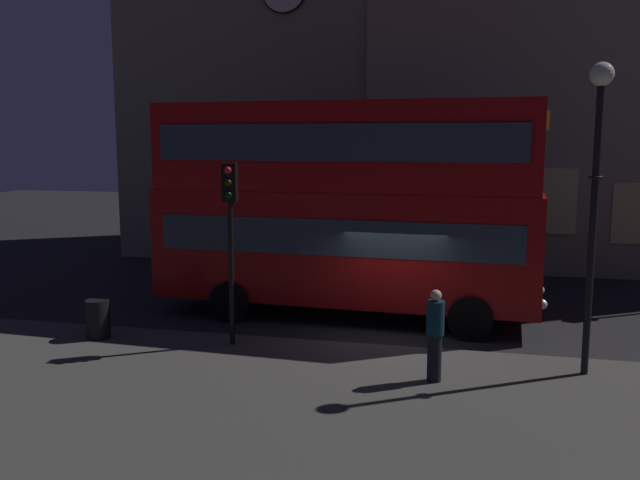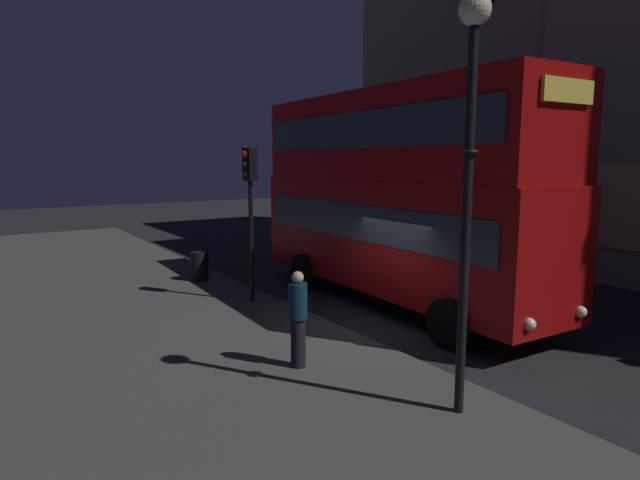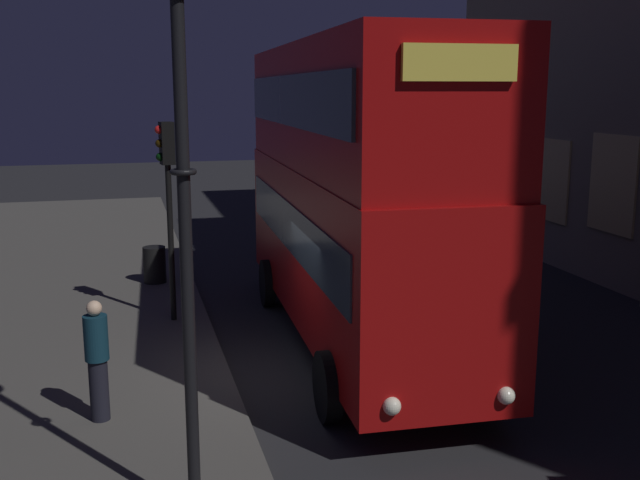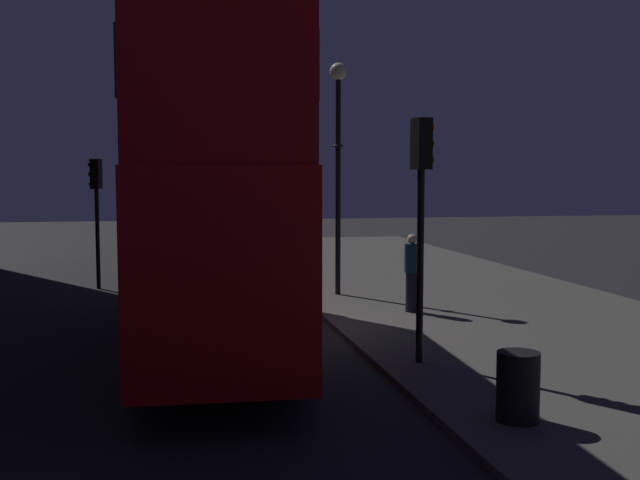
{
  "view_description": "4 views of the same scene",
  "coord_description": "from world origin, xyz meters",
  "px_view_note": "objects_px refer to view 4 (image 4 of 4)",
  "views": [
    {
      "loc": [
        1.92,
        -15.76,
        4.74
      ],
      "look_at": [
        -1.69,
        -0.3,
        2.38
      ],
      "focal_mm": 38.14,
      "sensor_mm": 36.0,
      "label": 1
    },
    {
      "loc": [
        9.26,
        -7.93,
        3.9
      ],
      "look_at": [
        -2.63,
        0.04,
        1.76
      ],
      "focal_mm": 29.91,
      "sensor_mm": 36.0,
      "label": 2
    },
    {
      "loc": [
        11.83,
        -2.54,
        4.85
      ],
      "look_at": [
        -2.0,
        1.15,
        1.95
      ],
      "focal_mm": 41.81,
      "sensor_mm": 36.0,
      "label": 3
    },
    {
      "loc": [
        -15.76,
        2.57,
        3.31
      ],
      "look_at": [
        -1.84,
        -0.25,
        2.09
      ],
      "focal_mm": 43.59,
      "sensor_mm": 36.0,
      "label": 4
    }
  ],
  "objects_px": {
    "traffic_light_far_side": "(96,195)",
    "pedestrian": "(412,272)",
    "double_decker_bus": "(214,181)",
    "litter_bin": "(518,387)",
    "traffic_light_near_kerb": "(422,188)",
    "street_lamp": "(338,135)"
  },
  "relations": [
    {
      "from": "traffic_light_near_kerb",
      "to": "litter_bin",
      "type": "height_order",
      "value": "traffic_light_near_kerb"
    },
    {
      "from": "double_decker_bus",
      "to": "street_lamp",
      "type": "bearing_deg",
      "value": -30.05
    },
    {
      "from": "street_lamp",
      "to": "litter_bin",
      "type": "bearing_deg",
      "value": 179.7
    },
    {
      "from": "traffic_light_far_side",
      "to": "pedestrian",
      "type": "xyz_separation_m",
      "value": [
        -6.02,
        -7.47,
        -1.63
      ]
    },
    {
      "from": "traffic_light_far_side",
      "to": "street_lamp",
      "type": "height_order",
      "value": "street_lamp"
    },
    {
      "from": "pedestrian",
      "to": "litter_bin",
      "type": "bearing_deg",
      "value": -142.48
    },
    {
      "from": "street_lamp",
      "to": "pedestrian",
      "type": "xyz_separation_m",
      "value": [
        -2.89,
        -1.09,
        -3.25
      ]
    },
    {
      "from": "double_decker_bus",
      "to": "litter_bin",
      "type": "relative_size",
      "value": 11.35
    },
    {
      "from": "traffic_light_far_side",
      "to": "street_lamp",
      "type": "xyz_separation_m",
      "value": [
        -3.13,
        -6.38,
        1.61
      ]
    },
    {
      "from": "street_lamp",
      "to": "pedestrian",
      "type": "height_order",
      "value": "street_lamp"
    },
    {
      "from": "traffic_light_far_side",
      "to": "street_lamp",
      "type": "distance_m",
      "value": 7.28
    },
    {
      "from": "traffic_light_near_kerb",
      "to": "traffic_light_far_side",
      "type": "distance_m",
      "value": 12.27
    },
    {
      "from": "traffic_light_near_kerb",
      "to": "pedestrian",
      "type": "bearing_deg",
      "value": -25.62
    },
    {
      "from": "double_decker_bus",
      "to": "traffic_light_far_side",
      "type": "height_order",
      "value": "double_decker_bus"
    },
    {
      "from": "double_decker_bus",
      "to": "litter_bin",
      "type": "xyz_separation_m",
      "value": [
        -5.17,
        -3.54,
        -2.6
      ]
    },
    {
      "from": "traffic_light_far_side",
      "to": "traffic_light_near_kerb",
      "type": "bearing_deg",
      "value": 46.09
    },
    {
      "from": "litter_bin",
      "to": "traffic_light_far_side",
      "type": "bearing_deg",
      "value": 24.46
    },
    {
      "from": "double_decker_bus",
      "to": "traffic_light_far_side",
      "type": "bearing_deg",
      "value": 20.35
    },
    {
      "from": "pedestrian",
      "to": "traffic_light_far_side",
      "type": "bearing_deg",
      "value": 96.94
    },
    {
      "from": "pedestrian",
      "to": "street_lamp",
      "type": "bearing_deg",
      "value": 66.5
    },
    {
      "from": "pedestrian",
      "to": "litter_bin",
      "type": "xyz_separation_m",
      "value": [
        -7.87,
        1.15,
        -0.48
      ]
    },
    {
      "from": "traffic_light_far_side",
      "to": "pedestrian",
      "type": "height_order",
      "value": "traffic_light_far_side"
    }
  ]
}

